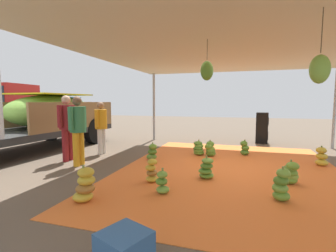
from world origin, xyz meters
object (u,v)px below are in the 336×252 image
object	(u,v)px
banana_bunch_2	(322,157)
worker_2	(67,123)
cargo_truck_main	(15,114)
banana_bunch_4	(206,169)
speaker_stack	(262,128)
banana_bunch_7	(152,171)
banana_bunch_8	(281,186)
banana_bunch_11	(210,149)
worker_0	(78,126)
banana_bunch_10	(152,152)
banana_bunch_6	(85,186)
crate_0	(124,251)
banana_bunch_0	(291,173)
banana_bunch_1	(199,149)
cargo_truck_far	(39,109)
banana_bunch_9	(245,148)
banana_bunch_5	(162,183)
worker_1	(101,124)

from	to	relation	value
banana_bunch_2	worker_2	distance (m)	6.70
cargo_truck_main	banana_bunch_4	bearing A→B (deg)	-97.58
cargo_truck_main	speaker_stack	size ratio (longest dim) A/B	5.40
banana_bunch_7	banana_bunch_8	world-z (taller)	banana_bunch_8
banana_bunch_11	worker_0	world-z (taller)	worker_0
banana_bunch_2	banana_bunch_10	distance (m)	4.36
banana_bunch_6	banana_bunch_10	distance (m)	2.95
banana_bunch_8	banana_bunch_10	world-z (taller)	banana_bunch_8
banana_bunch_6	banana_bunch_2	bearing A→B (deg)	-50.27
banana_bunch_10	crate_0	bearing A→B (deg)	-162.93
banana_bunch_0	banana_bunch_6	size ratio (longest dim) A/B	0.81
banana_bunch_1	cargo_truck_far	xyz separation A→B (m)	(3.48, 9.36, 1.02)
worker_2	banana_bunch_11	bearing A→B (deg)	-66.11
crate_0	banana_bunch_11	bearing A→B (deg)	-2.22
banana_bunch_11	crate_0	size ratio (longest dim) A/B	1.10
banana_bunch_7	cargo_truck_far	world-z (taller)	cargo_truck_far
banana_bunch_9	banana_bunch_7	bearing A→B (deg)	149.94
banana_bunch_0	banana_bunch_9	distance (m)	2.57
worker_2	speaker_stack	size ratio (longest dim) A/B	1.49
banana_bunch_5	worker_2	world-z (taller)	worker_2
banana_bunch_7	banana_bunch_11	size ratio (longest dim) A/B	1.13
worker_0	worker_2	size ratio (longest dim) A/B	0.98
banana_bunch_0	banana_bunch_7	world-z (taller)	banana_bunch_7
banana_bunch_4	worker_2	bearing A→B (deg)	82.75
banana_bunch_4	banana_bunch_6	xyz separation A→B (m)	(-1.73, 1.72, 0.05)
banana_bunch_0	crate_0	world-z (taller)	banana_bunch_0
banana_bunch_7	banana_bunch_0	bearing A→B (deg)	-75.19
banana_bunch_2	banana_bunch_7	world-z (taller)	banana_bunch_7
banana_bunch_9	speaker_stack	distance (m)	2.66
banana_bunch_4	crate_0	distance (m)	3.01
cargo_truck_main	banana_bunch_7	bearing A→B (deg)	-105.15
banana_bunch_4	banana_bunch_10	size ratio (longest dim) A/B	1.01
banana_bunch_8	speaker_stack	world-z (taller)	speaker_stack
banana_bunch_11	speaker_stack	bearing A→B (deg)	-28.66
worker_2	worker_0	bearing A→B (deg)	-119.09
banana_bunch_5	banana_bunch_8	bearing A→B (deg)	-82.58
banana_bunch_6	banana_bunch_11	xyz separation A→B (m)	(3.85, -1.54, -0.04)
banana_bunch_4	banana_bunch_11	xyz separation A→B (m)	(2.12, 0.18, 0.01)
banana_bunch_4	banana_bunch_11	bearing A→B (deg)	4.83
banana_bunch_2	cargo_truck_main	xyz separation A→B (m)	(-1.09, 8.64, 1.00)
banana_bunch_5	banana_bunch_11	distance (m)	3.19
banana_bunch_7	banana_bunch_8	xyz separation A→B (m)	(-0.23, -2.34, 0.02)
banana_bunch_6	banana_bunch_7	world-z (taller)	banana_bunch_6
banana_bunch_11	cargo_truck_far	world-z (taller)	cargo_truck_far
banana_bunch_0	banana_bunch_6	bearing A→B (deg)	119.34
cargo_truck_far	worker_1	world-z (taller)	cargo_truck_far
banana_bunch_6	worker_1	bearing A→B (deg)	28.05
banana_bunch_7	speaker_stack	bearing A→B (deg)	-23.59
banana_bunch_9	worker_2	xyz separation A→B (m)	(-2.09, 4.65, 0.83)
banana_bunch_11	banana_bunch_10	bearing A→B (deg)	121.38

